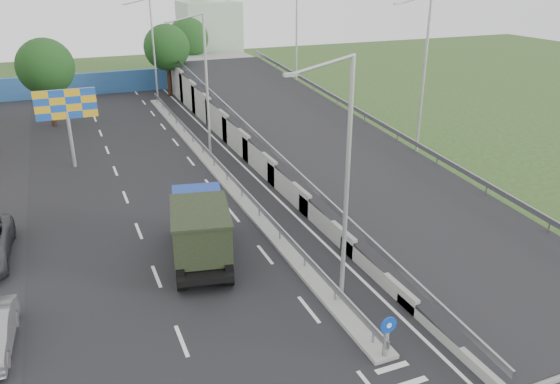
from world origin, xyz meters
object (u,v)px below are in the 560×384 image
sign_bollard (387,336)px  lamp_post_near (343,174)px  church (209,31)px  lamp_post_far (151,45)px  billboard (66,109)px  lamp_post_mid (204,80)px  dump_truck (200,228)px

sign_bollard → lamp_post_near: 6.12m
church → lamp_post_far: bearing=-125.2°
lamp_post_far → billboard: bearing=-116.8°
billboard → lamp_post_mid: bearing=-12.4°
lamp_post_far → dump_truck: size_ratio=1.43×
sign_bollard → billboard: 27.53m
lamp_post_mid → lamp_post_far: bearing=90.0°
lamp_post_near → billboard: size_ratio=1.83×
sign_bollard → church: bearing=80.2°
lamp_post_mid → church: size_ratio=0.73×
sign_bollard → church: (10.00, 57.83, 4.28)m
church → dump_truck: (-14.12, -48.07, -3.68)m
lamp_post_mid → lamp_post_far: 20.00m
church → dump_truck: bearing=-106.4°
lamp_post_near → church: (9.89, 54.00, -0.50)m
lamp_post_near → lamp_post_far: (0.00, 40.00, 0.00)m
sign_bollard → lamp_post_near: lamp_post_near is taller
sign_bollard → lamp_post_far: lamp_post_far is taller
billboard → church: bearing=59.3°
lamp_post_near → billboard: bearing=112.5°
billboard → sign_bollard: bearing=-70.8°
lamp_post_near → sign_bollard: bearing=-91.6°
lamp_post_mid → lamp_post_far: size_ratio=1.00×
lamp_post_mid → billboard: (-9.11, 2.00, -1.62)m
lamp_post_mid → billboard: 9.47m
dump_truck → lamp_post_near: bearing=-43.0°
church → dump_truck: 50.24m
lamp_post_near → lamp_post_far: bearing=90.0°
sign_bollard → billboard: (-9.00, 25.83, 3.15)m
lamp_post_near → lamp_post_far: same height
dump_truck → church: bearing=85.1°
lamp_post_mid → dump_truck: bearing=-106.7°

